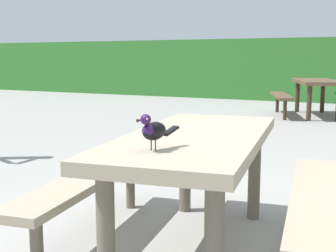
{
  "coord_description": "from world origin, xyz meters",
  "views": [
    {
      "loc": [
        0.86,
        -2.52,
        1.19
      ],
      "look_at": [
        -0.16,
        -0.46,
        0.84
      ],
      "focal_mm": 48.5,
      "sensor_mm": 36.0,
      "label": 1
    }
  ],
  "objects": [
    {
      "name": "picnic_table_foreground",
      "position": [
        -0.17,
        -0.05,
        0.56
      ],
      "size": [
        1.91,
        1.94,
        0.74
      ],
      "color": "gray",
      "rests_on": "ground"
    },
    {
      "name": "picnic_table_mid_left",
      "position": [
        -0.5,
        7.05,
        0.56
      ],
      "size": [
        2.15,
        2.17,
        0.74
      ],
      "color": "brown",
      "rests_on": "ground"
    },
    {
      "name": "bird_grackle",
      "position": [
        -0.16,
        -0.62,
        0.84
      ],
      "size": [
        0.11,
        0.28,
        0.18
      ],
      "color": "black",
      "rests_on": "picnic_table_foreground"
    }
  ]
}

